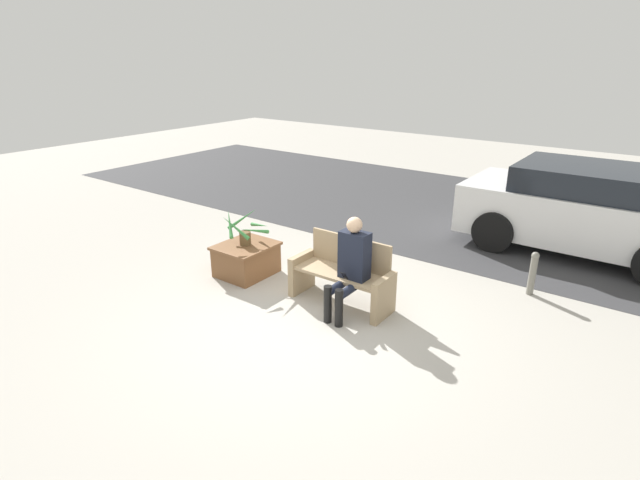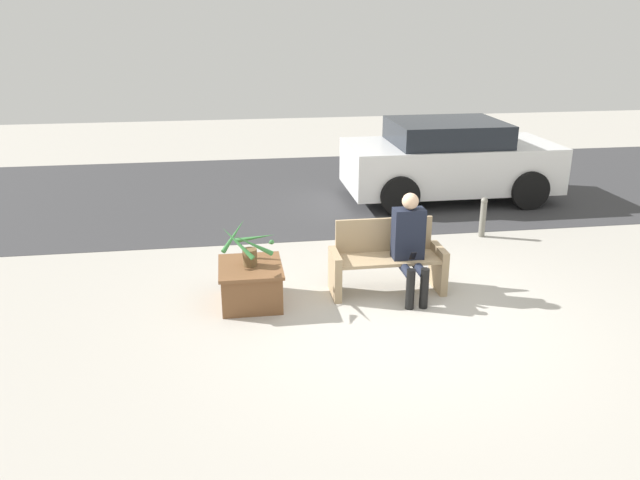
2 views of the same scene
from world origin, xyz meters
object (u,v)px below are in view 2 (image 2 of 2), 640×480
object	(u,v)px
bench	(387,260)
person_seated	(410,242)
bollard_post	(483,216)
potted_plant	(250,247)
planter_box	(251,283)
parked_car	(449,160)

from	to	relation	value
bench	person_seated	size ratio (longest dim) A/B	1.09
bench	bollard_post	distance (m)	2.67
person_seated	potted_plant	bearing A→B (deg)	177.77
person_seated	planter_box	bearing A→B (deg)	177.61
bench	planter_box	size ratio (longest dim) A/B	1.66
bench	bollard_post	size ratio (longest dim) A/B	2.22
person_seated	parked_car	world-z (taller)	parked_car
parked_car	planter_box	bearing A→B (deg)	-133.79
potted_plant	parked_car	xyz separation A→B (m)	(3.88, 4.06, 0.03)
person_seated	bollard_post	size ratio (longest dim) A/B	2.03
bollard_post	person_seated	bearing A→B (deg)	-132.17
potted_plant	parked_car	world-z (taller)	parked_car
parked_car	potted_plant	bearing A→B (deg)	-133.71
potted_plant	planter_box	bearing A→B (deg)	136.38
bench	person_seated	xyz separation A→B (m)	(0.23, -0.19, 0.29)
person_seated	planter_box	xyz separation A→B (m)	(-1.93, 0.08, -0.44)
person_seated	planter_box	size ratio (longest dim) A/B	1.52
parked_car	bench	bearing A→B (deg)	-119.03
potted_plant	bollard_post	bearing A→B (deg)	26.94
potted_plant	bollard_post	distance (m)	4.16
person_seated	bollard_post	distance (m)	2.66
person_seated	parked_car	size ratio (longest dim) A/B	0.34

